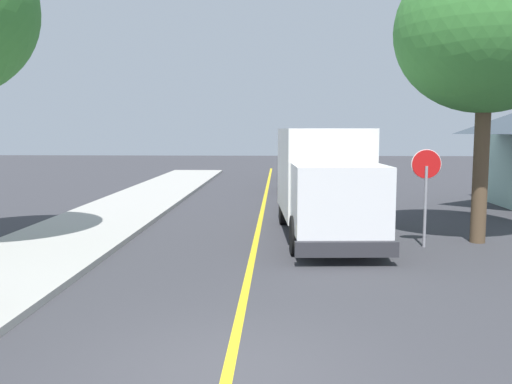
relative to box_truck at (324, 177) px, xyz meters
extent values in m
plane|color=#38383D|center=(-1.99, -9.54, -1.77)|extent=(120.00, 120.00, 0.00)
cube|color=gold|center=(-1.99, 0.46, -1.76)|extent=(0.16, 56.00, 0.01)
cube|color=silver|center=(-0.04, 0.73, 0.13)|extent=(2.69, 5.13, 2.60)
cube|color=white|center=(0.17, -2.76, -0.32)|extent=(2.40, 2.13, 1.70)
cube|color=#1E2D3D|center=(0.22, -3.66, 0.06)|extent=(2.04, 0.20, 0.75)
cube|color=#2D2D33|center=(0.23, -3.84, -1.35)|extent=(2.41, 0.34, 0.36)
cylinder|color=black|center=(1.20, -2.50, -1.27)|extent=(0.36, 1.02, 1.00)
cylinder|color=black|center=(-0.89, -2.62, -1.27)|extent=(0.36, 1.02, 1.00)
cylinder|color=black|center=(0.93, 2.04, -1.27)|extent=(0.36, 1.02, 1.00)
cylinder|color=black|center=(-1.17, 1.92, -1.27)|extent=(0.36, 1.02, 1.00)
cube|color=silver|center=(-0.29, 6.01, -1.12)|extent=(1.91, 4.44, 0.76)
cube|color=#1E2D3D|center=(-0.28, 6.16, -0.42)|extent=(1.63, 1.84, 0.64)
cylinder|color=black|center=(0.47, 4.58, -1.45)|extent=(0.24, 0.65, 0.64)
cylinder|color=black|center=(-1.11, 4.62, -1.45)|extent=(0.24, 0.65, 0.64)
cylinder|color=black|center=(0.54, 7.40, -1.45)|extent=(0.24, 0.65, 0.64)
cylinder|color=black|center=(-1.04, 7.44, -1.45)|extent=(0.24, 0.65, 0.64)
cube|color=black|center=(-0.10, 11.57, -1.12)|extent=(1.99, 4.47, 0.76)
cube|color=#1E2D3D|center=(-0.10, 11.72, -0.42)|extent=(1.66, 1.87, 0.64)
cylinder|color=black|center=(0.75, 10.19, -1.45)|extent=(0.25, 0.65, 0.64)
cylinder|color=black|center=(-0.82, 10.13, -1.45)|extent=(0.25, 0.65, 0.64)
cylinder|color=black|center=(0.63, 13.01, -1.45)|extent=(0.25, 0.65, 0.64)
cylinder|color=black|center=(-0.95, 12.94, -1.45)|extent=(0.25, 0.65, 0.64)
cube|color=#4C564C|center=(0.21, 18.44, -1.12)|extent=(1.91, 4.44, 0.76)
cube|color=#1E2D3D|center=(0.20, 18.59, -0.42)|extent=(1.63, 1.84, 0.64)
cylinder|color=black|center=(1.03, 17.05, -1.45)|extent=(0.24, 0.65, 0.64)
cylinder|color=black|center=(-0.55, 17.01, -1.45)|extent=(0.24, 0.65, 0.64)
cylinder|color=black|center=(0.96, 19.86, -1.45)|extent=(0.24, 0.65, 0.64)
cylinder|color=black|center=(-0.62, 19.83, -1.45)|extent=(0.24, 0.65, 0.64)
cylinder|color=gray|center=(2.60, -1.57, -0.67)|extent=(0.08, 0.08, 2.20)
cylinder|color=red|center=(2.60, -1.54, 0.48)|extent=(0.76, 0.03, 0.76)
cylinder|color=white|center=(2.60, -1.52, 0.48)|extent=(0.80, 0.02, 0.80)
cylinder|color=brown|center=(4.27, -0.87, 0.10)|extent=(0.42, 0.42, 3.74)
ellipsoid|color=#387A33|center=(4.27, -0.87, 4.08)|extent=(4.96, 4.96, 4.47)
camera|label=1|loc=(-1.33, -16.34, 1.40)|focal=38.45mm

